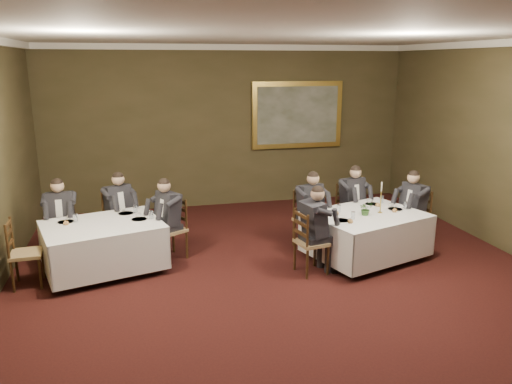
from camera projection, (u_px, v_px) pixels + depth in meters
name	position (u px, v px, depth m)	size (l,w,h in m)	color
ground	(300.00, 303.00, 6.71)	(10.00, 10.00, 0.00)	black
ceiling	(307.00, 30.00, 5.82)	(8.00, 10.00, 0.10)	silver
back_wall	(229.00, 127.00, 10.97)	(8.00, 0.10, 3.50)	#38341C
crown_molding	(307.00, 35.00, 5.84)	(8.00, 10.00, 0.12)	white
table_main	(366.00, 232.00, 8.14)	(2.11, 1.83, 0.67)	black
table_second	(103.00, 243.00, 7.63)	(2.01, 1.72, 0.67)	black
chair_main_backleft	(308.00, 231.00, 8.69)	(0.55, 0.53, 1.00)	#987A4D
diner_main_backleft	(309.00, 219.00, 8.62)	(0.53, 0.58, 1.35)	black
chair_main_backright	(350.00, 222.00, 9.17)	(0.53, 0.52, 1.00)	#987A4D
diner_main_backright	(351.00, 210.00, 9.11)	(0.51, 0.57, 1.35)	black
chair_main_endleft	(311.00, 255.00, 7.61)	(0.50, 0.51, 1.00)	#987A4D
diner_main_endleft	(312.00, 241.00, 7.56)	(0.55, 0.49, 1.35)	black
chair_main_endright	(413.00, 230.00, 8.75)	(0.52, 0.54, 1.00)	#987A4D
diner_main_endright	(413.00, 218.00, 8.68)	(0.57, 0.51, 1.35)	black
chair_sec_backleft	(64.00, 241.00, 8.21)	(0.45, 0.43, 1.00)	#987A4D
diner_sec_backleft	(62.00, 228.00, 8.14)	(0.43, 0.49, 1.35)	black
chair_sec_backright	(120.00, 232.00, 8.64)	(0.58, 0.57, 1.00)	#987A4D
diner_sec_backright	(119.00, 220.00, 8.57)	(0.58, 0.61, 1.35)	black
chair_sec_endright	(171.00, 241.00, 8.19)	(0.58, 0.59, 1.00)	#987A4D
diner_sec_endright	(170.00, 228.00, 8.12)	(0.62, 0.59, 1.35)	black
chair_sec_endleft	(27.00, 267.00, 7.17)	(0.44, 0.46, 1.00)	#987A4D
centerpiece	(366.00, 208.00, 7.96)	(0.21, 0.18, 0.23)	#2D5926
candlestick	(381.00, 201.00, 8.06)	(0.08, 0.08, 0.53)	gold
place_setting_table_main	(332.00, 210.00, 8.15)	(0.33, 0.31, 0.14)	white
place_setting_table_second	(69.00, 219.00, 7.67)	(0.33, 0.31, 0.14)	white
painting	(297.00, 115.00, 11.20)	(2.09, 0.09, 1.48)	#DDBF51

